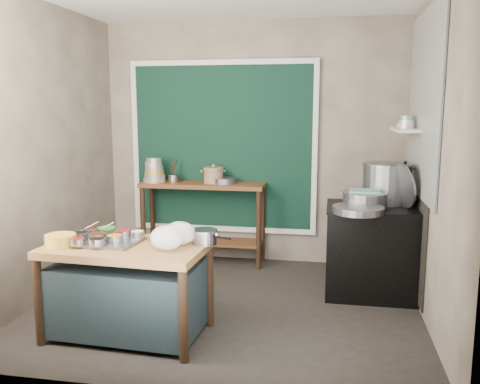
% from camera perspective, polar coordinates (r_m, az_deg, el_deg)
% --- Properties ---
extents(floor, '(3.50, 3.00, 0.02)m').
position_cam_1_polar(floor, '(4.85, -1.51, -12.68)').
color(floor, black).
rests_on(floor, ground).
extents(back_wall, '(3.50, 0.02, 2.80)m').
position_cam_1_polar(back_wall, '(5.99, 1.41, 5.48)').
color(back_wall, gray).
rests_on(back_wall, floor).
extents(left_wall, '(0.02, 3.00, 2.80)m').
position_cam_1_polar(left_wall, '(5.17, -21.11, 4.20)').
color(left_wall, gray).
rests_on(left_wall, floor).
extents(right_wall, '(0.02, 3.00, 2.80)m').
position_cam_1_polar(right_wall, '(4.49, 21.01, 3.50)').
color(right_wall, gray).
rests_on(right_wall, floor).
extents(curtain_panel, '(2.10, 0.02, 1.90)m').
position_cam_1_polar(curtain_panel, '(6.02, -1.95, 5.02)').
color(curtain_panel, black).
rests_on(curtain_panel, back_wall).
extents(curtain_frame, '(2.22, 0.03, 2.02)m').
position_cam_1_polar(curtain_frame, '(6.01, -1.97, 5.01)').
color(curtain_frame, beige).
rests_on(curtain_frame, back_wall).
extents(tile_panel, '(0.02, 1.70, 1.70)m').
position_cam_1_polar(tile_panel, '(5.01, 19.89, 9.29)').
color(tile_panel, '#B2B2AA').
rests_on(tile_panel, right_wall).
extents(soot_patch, '(0.01, 1.30, 1.30)m').
position_cam_1_polar(soot_patch, '(5.23, 19.06, -3.40)').
color(soot_patch, black).
rests_on(soot_patch, right_wall).
extents(wall_shelf, '(0.22, 0.70, 0.03)m').
position_cam_1_polar(wall_shelf, '(5.29, 18.08, 6.66)').
color(wall_shelf, beige).
rests_on(wall_shelf, right_wall).
extents(prep_table, '(1.29, 0.78, 0.75)m').
position_cam_1_polar(prep_table, '(4.22, -12.51, -10.74)').
color(prep_table, olive).
rests_on(prep_table, floor).
extents(back_counter, '(1.45, 0.40, 0.95)m').
position_cam_1_polar(back_counter, '(6.01, -4.16, -3.45)').
color(back_counter, '#553018').
rests_on(back_counter, floor).
extents(stove_block, '(0.90, 0.68, 0.85)m').
position_cam_1_polar(stove_block, '(5.15, 14.74, -6.53)').
color(stove_block, black).
rests_on(stove_block, floor).
extents(stove_top, '(0.92, 0.69, 0.03)m').
position_cam_1_polar(stove_top, '(5.05, 14.95, -1.72)').
color(stove_top, black).
rests_on(stove_top, stove_block).
extents(condiment_tray, '(0.57, 0.43, 0.02)m').
position_cam_1_polar(condiment_tray, '(4.21, -14.88, -5.36)').
color(condiment_tray, gray).
rests_on(condiment_tray, prep_table).
extents(condiment_bowls, '(0.56, 0.46, 0.07)m').
position_cam_1_polar(condiment_bowls, '(4.24, -15.25, -4.73)').
color(condiment_bowls, gray).
rests_on(condiment_bowls, condiment_tray).
extents(yellow_basin, '(0.30, 0.30, 0.09)m').
position_cam_1_polar(yellow_basin, '(4.22, -19.50, -5.12)').
color(yellow_basin, gold).
rests_on(yellow_basin, prep_table).
extents(saucepan, '(0.27, 0.27, 0.12)m').
position_cam_1_polar(saucepan, '(4.04, -4.02, -5.03)').
color(saucepan, gray).
rests_on(saucepan, prep_table).
extents(plastic_bag_a, '(0.27, 0.23, 0.19)m').
position_cam_1_polar(plastic_bag_a, '(3.89, -8.24, -5.12)').
color(plastic_bag_a, white).
rests_on(plastic_bag_a, prep_table).
extents(plastic_bag_b, '(0.31, 0.29, 0.19)m').
position_cam_1_polar(plastic_bag_b, '(4.03, -6.75, -4.61)').
color(plastic_bag_b, white).
rests_on(plastic_bag_b, prep_table).
extents(bowl_stack, '(0.26, 0.26, 0.29)m').
position_cam_1_polar(bowl_stack, '(6.04, -9.63, 2.29)').
color(bowl_stack, tan).
rests_on(bowl_stack, back_counter).
extents(utensil_cup, '(0.19, 0.19, 0.09)m').
position_cam_1_polar(utensil_cup, '(6.03, -7.43, 1.54)').
color(utensil_cup, gray).
rests_on(utensil_cup, back_counter).
extents(ceramic_crock, '(0.31, 0.31, 0.16)m').
position_cam_1_polar(ceramic_crock, '(5.89, -3.00, 1.81)').
color(ceramic_crock, olive).
rests_on(ceramic_crock, back_counter).
extents(wide_bowl, '(0.34, 0.34, 0.07)m').
position_cam_1_polar(wide_bowl, '(5.86, -1.74, 1.29)').
color(wide_bowl, gray).
rests_on(wide_bowl, back_counter).
extents(stock_pot, '(0.61, 0.61, 0.40)m').
position_cam_1_polar(stock_pot, '(5.23, 16.16, 0.96)').
color(stock_pot, gray).
rests_on(stock_pot, stove_top).
extents(pot_lid, '(0.28, 0.46, 0.44)m').
position_cam_1_polar(pot_lid, '(5.00, 17.73, 0.77)').
color(pot_lid, gray).
rests_on(pot_lid, stove_top).
extents(steamer, '(0.54, 0.54, 0.14)m').
position_cam_1_polar(steamer, '(4.97, 13.79, -0.84)').
color(steamer, gray).
rests_on(steamer, stove_top).
extents(green_cloth, '(0.29, 0.23, 0.02)m').
position_cam_1_polar(green_cloth, '(4.96, 13.83, 0.10)').
color(green_cloth, '#63A794').
rests_on(green_cloth, steamer).
extents(shallow_pan, '(0.60, 0.60, 0.06)m').
position_cam_1_polar(shallow_pan, '(4.68, 13.12, -1.95)').
color(shallow_pan, gray).
rests_on(shallow_pan, stove_top).
extents(shelf_bowl_stack, '(0.15, 0.15, 0.12)m').
position_cam_1_polar(shelf_bowl_stack, '(5.28, 18.14, 7.43)').
color(shelf_bowl_stack, silver).
rests_on(shelf_bowl_stack, wall_shelf).
extents(shelf_bowl_green, '(0.16, 0.16, 0.05)m').
position_cam_1_polar(shelf_bowl_green, '(5.51, 17.80, 7.15)').
color(shelf_bowl_green, gray).
rests_on(shelf_bowl_green, wall_shelf).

